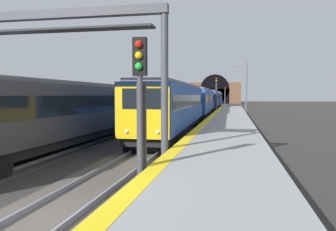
# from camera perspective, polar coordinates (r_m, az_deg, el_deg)

# --- Properties ---
(ground_plane) EXTENTS (320.00, 320.00, 0.00)m
(ground_plane) POSITION_cam_1_polar(r_m,az_deg,el_deg) (8.73, -20.81, -17.02)
(ground_plane) COLOR #302D2B
(platform_right) EXTENTS (112.00, 3.79, 0.99)m
(platform_right) POSITION_cam_1_polar(r_m,az_deg,el_deg) (7.37, 7.11, -16.64)
(platform_right) COLOR gray
(platform_right) RESTS_ON ground_plane
(platform_right_edge_strip) EXTENTS (112.00, 0.50, 0.01)m
(platform_right_edge_strip) POSITION_cam_1_polar(r_m,az_deg,el_deg) (7.51, -5.77, -12.26)
(platform_right_edge_strip) COLOR yellow
(platform_right_edge_strip) RESTS_ON platform_right
(track_main_line) EXTENTS (160.00, 3.09, 0.21)m
(track_main_line) POSITION_cam_1_polar(r_m,az_deg,el_deg) (8.72, -20.82, -16.77)
(track_main_line) COLOR #4C4742
(track_main_line) RESTS_ON ground_plane
(train_main_approaching) EXTENTS (75.45, 3.04, 3.89)m
(train_main_approaching) POSITION_cam_1_polar(r_m,az_deg,el_deg) (53.11, 6.55, 2.64)
(train_main_approaching) COLOR #264C99
(train_main_approaching) RESTS_ON ground_plane
(train_adjacent_platform) EXTENTS (42.41, 3.28, 3.75)m
(train_adjacent_platform) POSITION_cam_1_polar(r_m,az_deg,el_deg) (29.72, -6.64, 1.80)
(train_adjacent_platform) COLOR #333338
(train_adjacent_platform) RESTS_ON ground_plane
(railway_signal_near) EXTENTS (0.39, 0.38, 4.62)m
(railway_signal_near) POSITION_cam_1_polar(r_m,az_deg,el_deg) (9.24, -4.82, 2.24)
(railway_signal_near) COLOR #38383D
(railway_signal_near) RESTS_ON ground_plane
(railway_signal_mid) EXTENTS (0.39, 0.38, 5.65)m
(railway_signal_mid) POSITION_cam_1_polar(r_m,az_deg,el_deg) (49.67, 8.35, 3.79)
(railway_signal_mid) COLOR #38383D
(railway_signal_mid) RESTS_ON ground_plane
(railway_signal_far) EXTENTS (0.39, 0.38, 5.43)m
(railway_signal_far) POSITION_cam_1_polar(r_m,az_deg,el_deg) (98.62, 9.83, 3.63)
(railway_signal_far) COLOR #4C4C54
(railway_signal_far) RESTS_ON ground_plane
(overhead_signal_gantry) EXTENTS (0.70, 8.67, 6.43)m
(overhead_signal_gantry) POSITION_cam_1_polar(r_m,az_deg,el_deg) (14.13, -17.82, 10.99)
(overhead_signal_gantry) COLOR #3F3F47
(overhead_signal_gantry) RESTS_ON ground_plane
(tunnel_portal) EXTENTS (3.11, 18.37, 10.48)m
(tunnel_portal) POSITION_cam_1_polar(r_m,az_deg,el_deg) (121.55, 8.12, 3.88)
(tunnel_portal) COLOR brown
(tunnel_portal) RESTS_ON ground_plane
(catenary_mast_near) EXTENTS (0.22, 2.43, 7.87)m
(catenary_mast_near) POSITION_cam_1_polar(r_m,az_deg,el_deg) (50.66, 13.33, 4.60)
(catenary_mast_near) COLOR #595B60
(catenary_mast_near) RESTS_ON ground_plane
(catenary_mast_far) EXTENTS (0.22, 2.49, 7.97)m
(catenary_mast_far) POSITION_cam_1_polar(r_m,az_deg,el_deg) (51.51, -6.02, 4.72)
(catenary_mast_far) COLOR #595B60
(catenary_mast_far) RESTS_ON ground_plane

